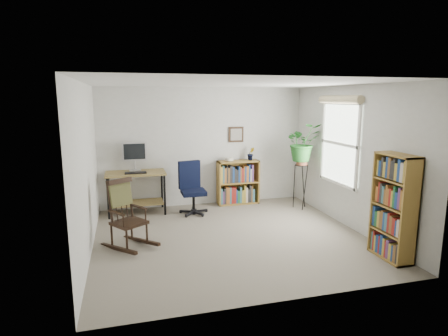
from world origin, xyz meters
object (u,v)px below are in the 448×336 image
object	(u,v)px
rocking_chair	(129,214)
tall_bookshelf	(394,207)
desk	(136,193)
low_bookshelf	(238,182)
office_chair	(193,188)

from	to	relation	value
rocking_chair	tall_bookshelf	world-z (taller)	tall_bookshelf
desk	tall_bookshelf	size ratio (longest dim) A/B	0.76
desk	low_bookshelf	world-z (taller)	low_bookshelf
desk	tall_bookshelf	distance (m)	4.50
desk	tall_bookshelf	world-z (taller)	tall_bookshelf
desk	rocking_chair	xyz separation A→B (m)	(-0.17, -1.70, 0.12)
desk	rocking_chair	bearing A→B (deg)	-95.63
rocking_chair	desk	bearing A→B (deg)	49.46
office_chair	rocking_chair	world-z (taller)	rocking_chair
desk	tall_bookshelf	xyz separation A→B (m)	(3.31, -3.03, 0.33)
low_bookshelf	desk	bearing A→B (deg)	-176.69
office_chair	low_bookshelf	distance (m)	1.13
low_bookshelf	rocking_chair	bearing A→B (deg)	-140.96
low_bookshelf	office_chair	bearing A→B (deg)	-155.54
rocking_chair	tall_bookshelf	xyz separation A→B (m)	(3.48, -1.34, 0.21)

